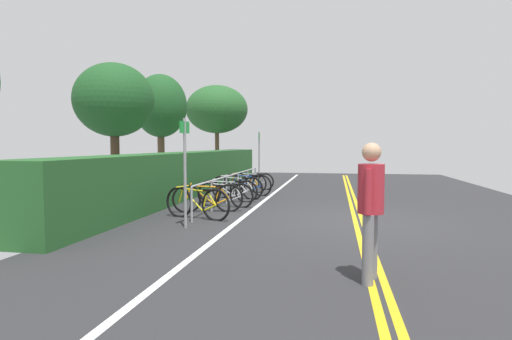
{
  "coord_description": "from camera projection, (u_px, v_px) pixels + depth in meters",
  "views": [
    {
      "loc": [
        -9.52,
        0.53,
        1.7
      ],
      "look_at": [
        1.51,
        2.63,
        1.02
      ],
      "focal_mm": 29.27,
      "sensor_mm": 36.0,
      "label": 1
    }
  ],
  "objects": [
    {
      "name": "centre_line_yellow_outer",
      "position": [
        355.0,
        221.0,
        9.35
      ],
      "size": [
        28.37,
        0.1,
        0.0
      ],
      "primitive_type": "cube",
      "color": "gold",
      "rests_on": "ground_plane"
    },
    {
      "name": "tree_far_right",
      "position": [
        161.0,
        107.0,
        16.12
      ],
      "size": [
        2.03,
        2.03,
        4.42
      ],
      "color": "brown",
      "rests_on": "ground_plane"
    },
    {
      "name": "bike_rack",
      "position": [
        232.0,
        181.0,
        12.78
      ],
      "size": [
        7.46,
        0.05,
        0.81
      ],
      "color": "#9EA0A5",
      "rests_on": "ground_plane"
    },
    {
      "name": "ground_plane",
      "position": [
        359.0,
        222.0,
        9.34
      ],
      "size": [
        31.52,
        10.77,
        0.05
      ],
      "primitive_type": "cube",
      "color": "#2B2B2D"
    },
    {
      "name": "bicycle_4",
      "position": [
        237.0,
        187.0,
        13.2
      ],
      "size": [
        0.55,
        1.8,
        0.76
      ],
      "color": "black",
      "rests_on": "ground_plane"
    },
    {
      "name": "sign_post_far",
      "position": [
        259.0,
        153.0,
        17.08
      ],
      "size": [
        0.36,
        0.09,
        2.24
      ],
      "color": "gray",
      "rests_on": "ground_plane"
    },
    {
      "name": "bicycle_2",
      "position": [
        225.0,
        195.0,
        11.47
      ],
      "size": [
        0.46,
        1.67,
        0.71
      ],
      "color": "black",
      "rests_on": "ground_plane"
    },
    {
      "name": "bicycle_6",
      "position": [
        245.0,
        183.0,
        15.04
      ],
      "size": [
        0.47,
        1.67,
        0.71
      ],
      "color": "black",
      "rests_on": "ground_plane"
    },
    {
      "name": "bicycle_1",
      "position": [
        208.0,
        198.0,
        10.56
      ],
      "size": [
        0.64,
        1.74,
        0.76
      ],
      "color": "black",
      "rests_on": "ground_plane"
    },
    {
      "name": "tree_extra",
      "position": [
        217.0,
        110.0,
        20.74
      ],
      "size": [
        3.07,
        3.07,
        4.65
      ],
      "color": "brown",
      "rests_on": "ground_plane"
    },
    {
      "name": "bicycle_7",
      "position": [
        252.0,
        181.0,
        16.01
      ],
      "size": [
        0.48,
        1.72,
        0.68
      ],
      "color": "black",
      "rests_on": "ground_plane"
    },
    {
      "name": "centre_line_yellow_inner",
      "position": [
        362.0,
        221.0,
        9.32
      ],
      "size": [
        28.37,
        0.1,
        0.0
      ],
      "primitive_type": "cube",
      "color": "gold",
      "rests_on": "ground_plane"
    },
    {
      "name": "sign_post_near",
      "position": [
        185.0,
        162.0,
        8.47
      ],
      "size": [
        0.36,
        0.08,
        2.24
      ],
      "color": "gray",
      "rests_on": "ground_plane"
    },
    {
      "name": "bicycle_3",
      "position": [
        228.0,
        191.0,
        12.41
      ],
      "size": [
        0.46,
        1.78,
        0.71
      ],
      "color": "black",
      "rests_on": "ground_plane"
    },
    {
      "name": "bike_lane_stripe_white",
      "position": [
        243.0,
        217.0,
        9.83
      ],
      "size": [
        28.37,
        0.12,
        0.0
      ],
      "primitive_type": "cube",
      "color": "white",
      "rests_on": "ground_plane"
    },
    {
      "name": "pedestrian",
      "position": [
        371.0,
        202.0,
        5.13
      ],
      "size": [
        0.48,
        0.32,
        1.73
      ],
      "color": "slate",
      "rests_on": "ground_plane"
    },
    {
      "name": "hedge_backdrop",
      "position": [
        190.0,
        173.0,
        14.6
      ],
      "size": [
        16.41,
        1.17,
        1.45
      ],
      "primitive_type": "cube",
      "color": "#235626",
      "rests_on": "ground_plane"
    },
    {
      "name": "bicycle_0",
      "position": [
        197.0,
        203.0,
        9.6
      ],
      "size": [
        0.63,
        1.72,
        0.77
      ],
      "color": "black",
      "rests_on": "ground_plane"
    },
    {
      "name": "tree_mid",
      "position": [
        114.0,
        101.0,
        12.5
      ],
      "size": [
        2.37,
        2.37,
        4.15
      ],
      "color": "#473323",
      "rests_on": "ground_plane"
    },
    {
      "name": "bicycle_5",
      "position": [
        247.0,
        184.0,
        14.17
      ],
      "size": [
        0.58,
        1.78,
        0.76
      ],
      "color": "black",
      "rests_on": "ground_plane"
    }
  ]
}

